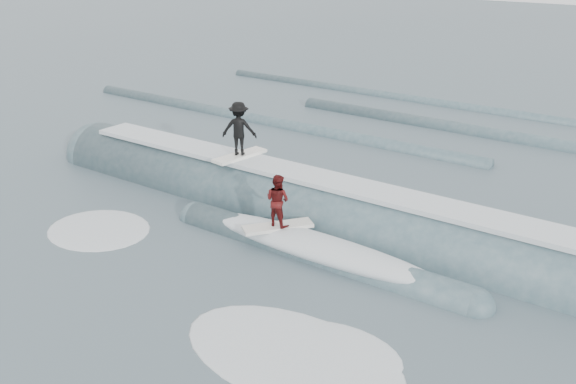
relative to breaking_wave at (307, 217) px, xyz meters
The scene contains 6 objects.
ground 6.05m from the breaking_wave, 91.64° to the right, with size 160.00×160.00×0.00m, color #40535D.
breaking_wave is the anchor object (origin of this frame).
surfer_black 3.64m from the breaking_wave, behind, with size 1.32×2.06×1.87m.
surfer_red 2.35m from the breaking_wave, 80.73° to the right, with size 1.65×1.92×1.62m.
whitewater 5.89m from the breaking_wave, 83.51° to the right, with size 12.09×7.52×0.10m.
far_swells 11.86m from the breaking_wave, 101.91° to the left, with size 33.00×8.65×0.80m.
Camera 1 is at (10.29, -9.21, 8.24)m, focal length 40.00 mm.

